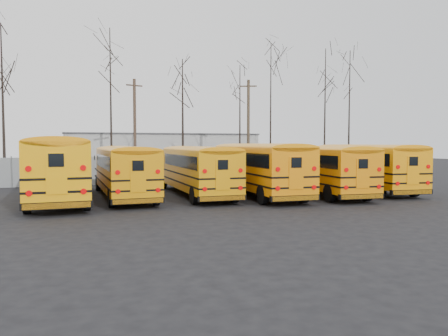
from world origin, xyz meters
name	(u,v)px	position (x,y,z in m)	size (l,w,h in m)	color
ground	(245,202)	(0.00, 0.00, 0.00)	(120.00, 120.00, 0.00)	black
fence	(186,169)	(0.00, 12.00, 1.00)	(40.00, 0.04, 2.00)	gray
distant_building	(161,151)	(2.00, 32.00, 2.00)	(22.00, 8.00, 4.00)	#B7B6B2
bus_a	(58,163)	(-8.85, 3.50, 1.93)	(2.95, 11.84, 3.30)	black
bus_b	(124,167)	(-5.52, 3.59, 1.67)	(2.54, 10.24, 2.85)	black
bus_c	(197,167)	(-1.56, 3.28, 1.66)	(2.41, 10.16, 2.84)	black
bus_d	(258,165)	(1.67, 2.29, 1.75)	(2.79, 10.78, 3.00)	black
bus_e	(319,166)	(5.30, 1.72, 1.68)	(3.24, 10.38, 2.86)	black
bus_f	(364,163)	(8.92, 2.47, 1.72)	(3.41, 10.65, 2.93)	black
utility_pole_left	(135,127)	(-2.81, 19.45, 4.46)	(1.50, 0.61, 8.69)	#453327
utility_pole_right	(248,126)	(8.23, 19.60, 4.70)	(1.54, 0.76, 9.14)	#4F3F2C
tree_0	(3,104)	(-12.85, 15.33, 5.82)	(0.26, 0.26, 11.64)	black
tree_1	(111,105)	(-5.16, 15.90, 6.05)	(0.26, 0.26, 12.09)	black
tree_2	(183,118)	(1.08, 17.35, 5.15)	(0.26, 0.26, 10.30)	black
tree_3	(240,121)	(5.90, 15.90, 4.90)	(0.26, 0.26, 9.81)	black
tree_4	(271,110)	(9.02, 16.20, 6.02)	(0.26, 0.26, 12.05)	black
tree_5	(325,112)	(15.02, 16.68, 6.03)	(0.26, 0.26, 12.05)	black
tree_6	(349,113)	(16.82, 15.31, 5.86)	(0.26, 0.26, 11.72)	black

